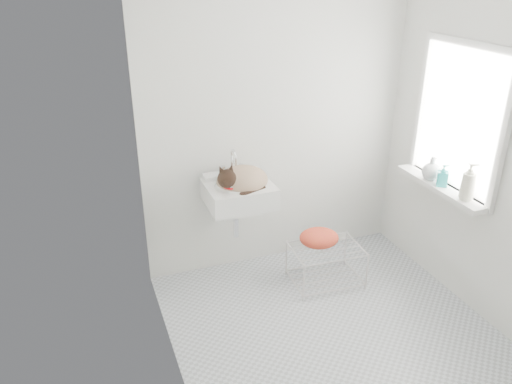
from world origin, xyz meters
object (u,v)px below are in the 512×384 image
object	(u,v)px
wire_rack	(326,266)
bottle_b	(441,186)
sink	(239,184)
bottle_c	(430,179)
cat	(241,180)
bottle_a	(465,199)

from	to	relation	value
wire_rack	bottle_b	size ratio (longest dim) A/B	3.20
sink	bottle_c	size ratio (longest dim) A/B	2.72
wire_rack	bottle_b	xyz separation A→B (m)	(0.78, -0.28, 0.70)
cat	bottle_c	xyz separation A→B (m)	(1.40, -0.41, -0.04)
bottle_b	bottle_c	size ratio (longest dim) A/B	0.91
bottle_b	bottle_c	distance (m)	0.13
sink	wire_rack	world-z (taller)	sink
cat	bottle_b	world-z (taller)	cat
sink	bottle_a	xyz separation A→B (m)	(1.41, -0.81, 0.00)
cat	bottle_c	distance (m)	1.46
bottle_a	bottle_c	distance (m)	0.39
cat	wire_rack	bearing A→B (deg)	-28.44
sink	cat	world-z (taller)	cat
bottle_b	wire_rack	bearing A→B (deg)	160.50
sink	bottle_a	world-z (taller)	bottle_a
bottle_c	cat	bearing A→B (deg)	163.74
wire_rack	bottle_b	bearing A→B (deg)	-19.50
bottle_b	bottle_c	world-z (taller)	bottle_c
bottle_b	sink	bearing A→B (deg)	158.55
wire_rack	bottle_a	xyz separation A→B (m)	(0.78, -0.53, 0.70)
cat	wire_rack	distance (m)	1.00
sink	bottle_b	distance (m)	1.52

